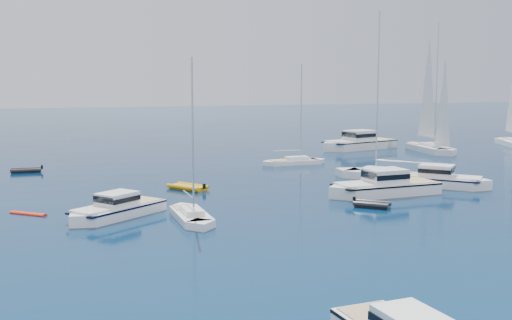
{
  "coord_description": "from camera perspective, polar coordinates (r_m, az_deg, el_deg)",
  "views": [
    {
      "loc": [
        -16.94,
        -35.44,
        10.36
      ],
      "look_at": [
        1.53,
        24.78,
        2.2
      ],
      "focal_mm": 44.16,
      "sensor_mm": 36.0,
      "label": 1
    }
  ],
  "objects": [
    {
      "name": "motor_cruiser_right",
      "position": [
        63.44,
        16.18,
        -2.31
      ],
      "size": [
        9.59,
        9.39,
        2.7
      ],
      "primitive_type": null,
      "rotation": [
        0.0,
        0.0,
        3.95
      ],
      "color": "white",
      "rests_on": "ground"
    },
    {
      "name": "sailboat_mid_r",
      "position": [
        66.41,
        11.75,
        -1.75
      ],
      "size": [
        10.37,
        11.15,
        17.78
      ],
      "primitive_type": null,
      "rotation": [
        0.0,
        0.0,
        0.72
      ],
      "color": "white",
      "rests_on": "ground"
    },
    {
      "name": "tender_grey_far",
      "position": [
        74.65,
        -20.1,
        -1.05
      ],
      "size": [
        3.42,
        1.92,
        0.95
      ],
      "primitive_type": null,
      "rotation": [
        0.0,
        0.0,
        1.58
      ],
      "color": "black",
      "rests_on": "ground"
    },
    {
      "name": "sailboat_centre",
      "position": [
        76.57,
        3.48,
        -0.41
      ],
      "size": [
        8.7,
        2.66,
        12.64
      ],
      "primitive_type": null,
      "rotation": [
        0.0,
        0.0,
        4.76
      ],
      "color": "white",
      "rests_on": "ground"
    },
    {
      "name": "motor_cruiser_left",
      "position": [
        48.71,
        -12.58,
        -5.08
      ],
      "size": [
        8.89,
        7.95,
        2.41
      ],
      "primitive_type": null,
      "rotation": [
        0.0,
        0.0,
        2.25
      ],
      "color": "white",
      "rests_on": "ground"
    },
    {
      "name": "motor_cruiser_distant",
      "position": [
        94.3,
        9.19,
        0.98
      ],
      "size": [
        14.23,
        7.84,
        3.57
      ],
      "primitive_type": null,
      "rotation": [
        0.0,
        0.0,
        1.86
      ],
      "color": "white",
      "rests_on": "ground"
    },
    {
      "name": "motor_cruiser_centre",
      "position": [
        57.68,
        11.4,
        -3.11
      ],
      "size": [
        11.65,
        4.4,
        2.99
      ],
      "primitive_type": null,
      "rotation": [
        0.0,
        0.0,
        1.65
      ],
      "color": "white",
      "rests_on": "ground"
    },
    {
      "name": "sailboat_fore",
      "position": [
        46.92,
        -5.88,
        -5.42
      ],
      "size": [
        2.37,
        8.45,
        12.35
      ],
      "primitive_type": null,
      "rotation": [
        0.0,
        0.0,
        3.16
      ],
      "color": "white",
      "rests_on": "ground"
    },
    {
      "name": "ground",
      "position": [
        40.63,
        8.29,
        -7.47
      ],
      "size": [
        400.0,
        400.0,
        0.0
      ],
      "primitive_type": "plane",
      "color": "navy",
      "rests_on": "ground"
    },
    {
      "name": "sailboat_sails_r",
      "position": [
        93.23,
        15.46,
        0.73
      ],
      "size": [
        4.28,
        12.97,
        18.75
      ],
      "primitive_type": null,
      "rotation": [
        0.0,
        0.0,
        3.06
      ],
      "color": "white",
      "rests_on": "ground"
    },
    {
      "name": "kayak_orange",
      "position": [
        51.57,
        -19.93,
        -4.66
      ],
      "size": [
        2.84,
        2.49,
        0.3
      ],
      "primitive_type": null,
      "rotation": [
        0.0,
        0.0,
        0.88
      ],
      "color": "red",
      "rests_on": "ground"
    },
    {
      "name": "tender_grey_near",
      "position": [
        52.03,
        10.47,
        -4.23
      ],
      "size": [
        3.38,
        3.26,
        0.95
      ],
      "primitive_type": null,
      "rotation": [
        0.0,
        0.0,
        3.99
      ],
      "color": "black",
      "rests_on": "ground"
    },
    {
      "name": "tender_yellow",
      "position": [
        59.65,
        -6.18,
        -2.66
      ],
      "size": [
        4.17,
        4.57,
        0.95
      ],
      "primitive_type": null,
      "rotation": [
        0.0,
        0.0,
        0.64
      ],
      "color": "#EBA40D",
      "rests_on": "ground"
    }
  ]
}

